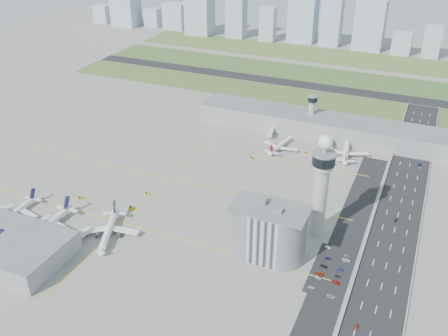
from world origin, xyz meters
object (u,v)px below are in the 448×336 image
at_px(admin_building, 269,231).
at_px(car_hw_2, 419,165).
at_px(car_lot_0, 312,287).
at_px(car_lot_9, 340,270).
at_px(secondary_tower, 312,111).
at_px(car_hw_0, 356,327).
at_px(tug_0, 19,214).
at_px(car_hw_4, 408,131).
at_px(airplane_near_c, 108,228).
at_px(tug_2, 130,208).
at_px(jet_bridge_far_0, 272,130).
at_px(jet_bridge_far_1, 331,141).
at_px(tug_5, 305,153).
at_px(tug_1, 80,198).
at_px(car_hw_1, 396,220).
at_px(tug_4, 251,158).
at_px(jet_bridge_near_1, 32,230).
at_px(car_lot_6, 331,296).
at_px(car_lot_8, 337,276).
at_px(car_lot_5, 328,247).
at_px(car_lot_10, 346,260).
at_px(car_lot_3, 324,266).
at_px(car_lot_7, 336,282).
at_px(car_lot_1, 318,277).
at_px(airplane_near_b, 47,222).
at_px(car_lot_4, 328,258).
at_px(tug_3, 146,194).
at_px(airplane_far_a, 281,143).
at_px(airplane_far_b, 347,148).
at_px(car_lot_2, 319,274).
at_px(car_lot_11, 348,256).

xyz_separation_m(admin_building, car_hw_2, (69.62, 143.88, -14.68)).
relative_size(car_lot_0, car_lot_9, 0.95).
height_order(secondary_tower, car_hw_0, secondary_tower).
relative_size(tug_0, car_hw_2, 0.67).
bearing_deg(car_lot_9, car_hw_4, -3.61).
height_order(airplane_near_c, car_hw_4, airplane_near_c).
xyz_separation_m(tug_2, car_lot_0, (126.18, -24.85, -0.41)).
bearing_deg(jet_bridge_far_0, jet_bridge_far_1, 80.00).
bearing_deg(car_lot_9, tug_5, 23.97).
height_order(jet_bridge_far_0, tug_5, jet_bridge_far_0).
xyz_separation_m(airplane_near_c, tug_1, (-41.72, 26.04, -5.21)).
bearing_deg(car_hw_1, tug_4, 166.06).
bearing_deg(jet_bridge_far_1, jet_bridge_near_1, -44.97).
relative_size(car_lot_6, car_lot_8, 1.37).
bearing_deg(car_lot_5, car_lot_10, -120.02).
xyz_separation_m(car_lot_3, car_hw_2, (37.60, 142.57, 0.05)).
distance_m(tug_5, car_lot_7, 147.69).
relative_size(car_lot_1, car_lot_5, 1.01).
bearing_deg(airplane_near_b, car_lot_3, 99.49).
bearing_deg(airplane_near_c, car_lot_4, 81.35).
bearing_deg(car_lot_0, car_hw_2, -16.49).
height_order(admin_building, tug_2, admin_building).
bearing_deg(jet_bridge_near_1, airplane_near_c, -58.70).
height_order(tug_3, car_lot_0, tug_3).
bearing_deg(car_lot_6, admin_building, 60.72).
xyz_separation_m(tug_1, car_lot_9, (174.25, -1.97, -0.24)).
bearing_deg(airplane_far_a, tug_4, 160.40).
distance_m(admin_building, airplane_far_b, 141.61).
xyz_separation_m(airplane_near_b, tug_4, (79.25, 135.42, -5.36)).
xyz_separation_m(tug_2, car_hw_0, (152.36, -42.78, -0.37)).
height_order(car_lot_0, car_lot_5, car_lot_0).
bearing_deg(car_lot_3, car_lot_2, -177.71).
relative_size(airplane_near_b, tug_0, 14.87).
bearing_deg(car_hw_0, car_hw_1, 83.51).
distance_m(airplane_far_a, car_lot_0, 161.01).
bearing_deg(tug_2, car_lot_1, 34.13).
distance_m(tug_3, car_lot_4, 129.03).
bearing_deg(car_lot_6, car_lot_9, -1.97).
xyz_separation_m(car_lot_0, car_lot_3, (1.93, 18.96, -0.03)).
bearing_deg(car_lot_1, car_lot_11, -14.46).
bearing_deg(tug_3, admin_building, -164.82).
xyz_separation_m(tug_4, car_lot_8, (89.85, -107.06, -0.27)).
xyz_separation_m(car_lot_8, car_lot_9, (0.05, 5.77, 0.04)).
xyz_separation_m(jet_bridge_near_1, car_lot_8, (175.48, 35.06, -2.27)).
bearing_deg(car_hw_1, car_lot_1, -107.33).
relative_size(car_lot_1, car_lot_8, 1.08).
distance_m(jet_bridge_far_0, car_lot_1, 182.17).
relative_size(car_lot_3, car_lot_5, 1.09).
bearing_deg(car_lot_9, airplane_near_b, 101.97).
bearing_deg(jet_bridge_far_1, car_hw_4, 121.95).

